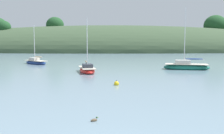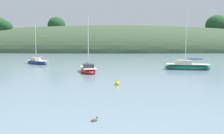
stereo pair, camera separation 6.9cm
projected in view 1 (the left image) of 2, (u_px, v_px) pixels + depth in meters
far_shoreline_hill at (111, 51)px, 93.12m from camera, size 150.00×36.00×20.82m
sailboat_red_portside at (36, 62)px, 43.71m from camera, size 4.67×4.27×6.36m
sailboat_orange_cutter at (87, 70)px, 32.79m from camera, size 2.77×5.21×6.72m
sailboat_grey_yawl at (186, 67)px, 36.02m from camera, size 6.23×3.14×8.31m
mooring_buoy_channel at (116, 84)px, 23.70m from camera, size 0.44×0.44×0.54m
duck_trailing at (94, 120)px, 13.28m from camera, size 0.40×0.34×0.24m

